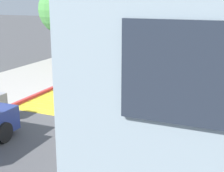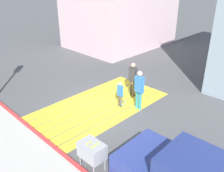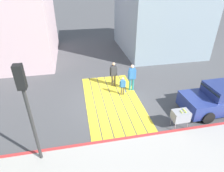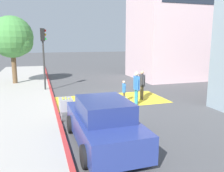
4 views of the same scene
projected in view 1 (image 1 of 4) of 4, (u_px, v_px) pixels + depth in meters
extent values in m
plane|color=#4C4C4F|center=(96.00, 107.00, 14.00)|extent=(120.00, 120.00, 0.00)
cube|color=yellow|center=(80.00, 117.00, 12.79)|extent=(6.40, 0.50, 0.01)
cube|color=yellow|center=(87.00, 113.00, 13.27)|extent=(6.40, 0.50, 0.01)
cube|color=yellow|center=(93.00, 109.00, 13.76)|extent=(6.40, 0.50, 0.01)
cube|color=yellow|center=(99.00, 105.00, 14.25)|extent=(6.40, 0.50, 0.01)
cube|color=yellow|center=(104.00, 101.00, 14.73)|extent=(6.40, 0.50, 0.01)
cube|color=yellow|center=(109.00, 98.00, 15.22)|extent=(6.40, 0.50, 0.01)
cube|color=#BC3333|center=(33.00, 97.00, 15.25)|extent=(0.16, 40.00, 0.13)
cylinder|color=black|center=(4.00, 132.00, 10.54)|extent=(0.23, 0.66, 0.66)
cylinder|color=#2D2D2D|center=(67.00, 50.00, 18.26)|extent=(0.12, 0.12, 3.40)
cube|color=black|center=(66.00, 10.00, 17.71)|extent=(0.28, 0.28, 0.84)
sphere|color=maroon|center=(68.00, 5.00, 17.58)|extent=(0.18, 0.18, 0.18)
sphere|color=#956310|center=(68.00, 10.00, 17.65)|extent=(0.18, 0.18, 0.18)
sphere|color=#35FF59|center=(68.00, 15.00, 17.72)|extent=(0.18, 0.18, 0.18)
cylinder|color=brown|center=(64.00, 47.00, 22.13)|extent=(0.36, 0.36, 2.60)
sphere|color=#478C42|center=(63.00, 10.00, 21.50)|extent=(3.20, 3.20, 3.20)
sphere|color=#478C42|center=(69.00, 16.00, 21.11)|extent=(1.92, 1.92, 1.92)
cylinder|color=#99999E|center=(6.00, 111.00, 12.82)|extent=(0.04, 0.04, 0.45)
cylinder|color=teal|center=(104.00, 110.00, 12.30)|extent=(0.13, 0.13, 0.86)
cylinder|color=teal|center=(101.00, 112.00, 12.14)|extent=(0.13, 0.13, 0.86)
cube|color=#3372BF|center=(103.00, 90.00, 12.01)|extent=(0.26, 0.39, 0.72)
sphere|color=beige|center=(102.00, 77.00, 11.89)|extent=(0.22, 0.22, 0.22)
cylinder|color=#3372BF|center=(106.00, 91.00, 12.22)|extent=(0.09, 0.09, 0.61)
cylinder|color=#3372BF|center=(99.00, 94.00, 11.85)|extent=(0.09, 0.09, 0.61)
cylinder|color=brown|center=(133.00, 105.00, 12.91)|extent=(0.12, 0.12, 0.82)
cylinder|color=brown|center=(132.00, 107.00, 12.75)|extent=(0.12, 0.12, 0.82)
cube|color=#333338|center=(133.00, 88.00, 12.63)|extent=(0.24, 0.37, 0.68)
sphere|color=tan|center=(133.00, 76.00, 12.51)|extent=(0.21, 0.21, 0.21)
cylinder|color=#333338|center=(135.00, 88.00, 12.84)|extent=(0.09, 0.09, 0.58)
cylinder|color=#333338|center=(131.00, 91.00, 12.46)|extent=(0.09, 0.09, 0.58)
cylinder|color=brown|center=(101.00, 107.00, 13.11)|extent=(0.09, 0.09, 0.58)
cylinder|color=brown|center=(99.00, 108.00, 13.01)|extent=(0.09, 0.09, 0.58)
cube|color=#3372BF|center=(100.00, 94.00, 12.92)|extent=(0.19, 0.28, 0.49)
sphere|color=beige|center=(100.00, 86.00, 12.84)|extent=(0.15, 0.15, 0.15)
cylinder|color=#3372BF|center=(102.00, 94.00, 13.07)|extent=(0.06, 0.06, 0.41)
cylinder|color=#3372BF|center=(98.00, 96.00, 12.81)|extent=(0.06, 0.06, 0.41)
cylinder|color=black|center=(98.00, 104.00, 12.85)|extent=(0.03, 0.03, 0.28)
torus|color=blue|center=(98.00, 110.00, 12.91)|extent=(0.28, 0.07, 0.28)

